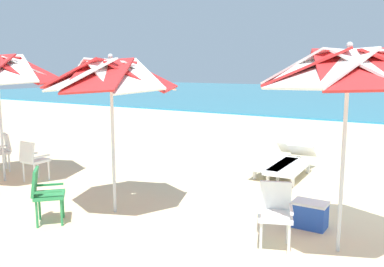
% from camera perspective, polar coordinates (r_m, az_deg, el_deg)
% --- Properties ---
extents(ground_plane, '(80.00, 80.00, 0.00)m').
position_cam_1_polar(ground_plane, '(7.87, 24.79, -9.23)').
color(ground_plane, beige).
extents(beach_umbrella_0, '(2.28, 2.28, 2.67)m').
position_cam_1_polar(beach_umbrella_0, '(5.40, 20.87, 8.13)').
color(beach_umbrella_0, silver).
rests_on(beach_umbrella_0, ground).
extents(plastic_chair_0, '(0.57, 0.59, 0.87)m').
position_cam_1_polar(plastic_chair_0, '(5.63, 11.47, -10.42)').
color(plastic_chair_0, white).
rests_on(plastic_chair_0, ground).
extents(beach_umbrella_1, '(2.15, 2.15, 2.58)m').
position_cam_1_polar(beach_umbrella_1, '(6.65, -11.17, 7.75)').
color(beach_umbrella_1, silver).
rests_on(beach_umbrella_1, ground).
extents(plastic_chair_1, '(0.63, 0.63, 0.87)m').
position_cam_1_polar(plastic_chair_1, '(6.69, -19.78, -7.63)').
color(plastic_chair_1, '#2D8C4C').
rests_on(plastic_chair_1, ground).
extents(plastic_chair_3, '(0.57, 0.60, 0.87)m').
position_cam_1_polar(plastic_chair_3, '(10.42, -24.90, -2.07)').
color(plastic_chair_3, white).
rests_on(plastic_chair_3, ground).
extents(plastic_chair_4, '(0.44, 0.47, 0.87)m').
position_cam_1_polar(plastic_chair_4, '(9.17, -21.23, -3.26)').
color(plastic_chair_4, white).
rests_on(plastic_chair_4, ground).
extents(sun_lounger_2, '(0.73, 2.17, 0.62)m').
position_cam_1_polar(sun_lounger_2, '(9.32, 13.69, -4.07)').
color(sun_lounger_2, white).
rests_on(sun_lounger_2, ground).
extents(sun_lounger_3, '(0.68, 2.16, 0.62)m').
position_cam_1_polar(sun_lounger_3, '(9.60, 12.02, -3.62)').
color(sun_lounger_3, white).
rests_on(sun_lounger_3, ground).
extents(cooler_box, '(0.50, 0.34, 0.40)m').
position_cam_1_polar(cooler_box, '(6.48, 16.05, -10.73)').
color(cooler_box, blue).
rests_on(cooler_box, ground).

